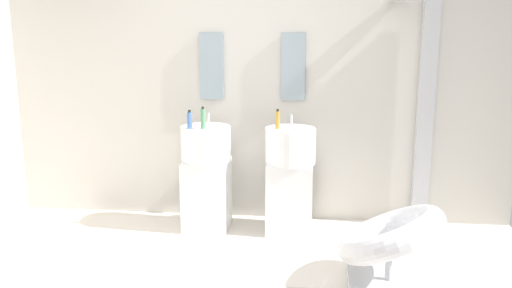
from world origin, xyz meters
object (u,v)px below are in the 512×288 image
Objects in this scene: lounge_chair at (390,241)px; soap_bottle_blue at (190,120)px; soap_bottle_amber at (278,120)px; soap_bottle_green at (203,119)px; pedestal_sink_left at (207,176)px; pedestal_sink_right at (290,178)px; shower_column at (424,110)px.

soap_bottle_blue reaches higher than lounge_chair.
soap_bottle_amber is 1.06× the size of soap_bottle_blue.
soap_bottle_blue is (-0.75, -0.07, -0.01)m from soap_bottle_amber.
soap_bottle_blue is (-0.12, -0.00, -0.02)m from soap_bottle_green.
soap_bottle_green reaches higher than lounge_chair.
pedestal_sink_left reaches higher than lounge_chair.
shower_column is (1.17, 0.28, 0.59)m from pedestal_sink_right.
shower_column reaches higher than soap_bottle_amber.
soap_bottle_amber is (0.64, -0.04, 0.53)m from pedestal_sink_left.
soap_bottle_green is (-1.50, 0.91, 0.68)m from lounge_chair.
shower_column is at bearing 11.38° from soap_bottle_green.
lounge_chair is at bearing -34.10° from pedestal_sink_left.
pedestal_sink_right is 1.34m from shower_column.
soap_bottle_green is at bearing 0.77° from soap_bottle_blue.
lounge_chair is 1.97m from soap_bottle_blue.
pedestal_sink_right is 1.02m from soap_bottle_blue.
pedestal_sink_right is 1.27m from lounge_chair.
pedestal_sink_right is at bearing 20.13° from soap_bottle_amber.
pedestal_sink_right is at bearing 8.38° from soap_bottle_green.
soap_bottle_blue reaches higher than pedestal_sink_right.
shower_column is at bearing 13.28° from pedestal_sink_right.
shower_column is 1.96m from soap_bottle_green.
soap_bottle_green is 0.64m from soap_bottle_amber.
soap_bottle_green is at bearing 148.86° from lounge_chair.
shower_column reaches higher than soap_bottle_green.
pedestal_sink_left is 2.02m from shower_column.
soap_bottle_amber is at bearing -166.11° from shower_column.
pedestal_sink_left and pedestal_sink_right have the same top height.
shower_column is 12.68× the size of soap_bottle_blue.
soap_bottle_blue reaches higher than pedestal_sink_left.
soap_bottle_blue is at bearing -135.99° from pedestal_sink_left.
pedestal_sink_left is 0.55m from soap_bottle_blue.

